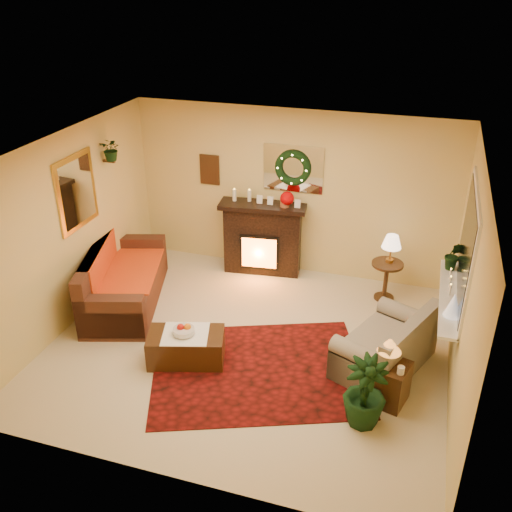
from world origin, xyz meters
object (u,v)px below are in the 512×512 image
(fireplace, at_px, (263,239))
(coffee_table, at_px, (186,346))
(end_table_square, at_px, (389,381))
(loveseat, at_px, (386,337))
(side_table_round, at_px, (386,279))
(sofa, at_px, (125,276))

(fireplace, height_order, coffee_table, fireplace)
(end_table_square, height_order, coffee_table, end_table_square)
(fireplace, bearing_deg, coffee_table, -101.99)
(end_table_square, xyz_separation_m, coffee_table, (-2.47, -0.00, -0.06))
(loveseat, relative_size, end_table_square, 2.68)
(side_table_round, bearing_deg, loveseat, -84.56)
(fireplace, relative_size, loveseat, 0.89)
(sofa, distance_m, fireplace, 2.23)
(fireplace, distance_m, coffee_table, 2.58)
(sofa, distance_m, end_table_square, 4.01)
(sofa, bearing_deg, end_table_square, -31.87)
(end_table_square, bearing_deg, side_table_round, 96.76)
(fireplace, bearing_deg, end_table_square, -55.56)
(fireplace, height_order, end_table_square, fireplace)
(coffee_table, bearing_deg, loveseat, -1.48)
(fireplace, xyz_separation_m, coffee_table, (-0.23, -2.55, -0.34))
(end_table_square, bearing_deg, fireplace, 131.33)
(loveseat, xyz_separation_m, coffee_table, (-2.36, -0.63, -0.21))
(sofa, distance_m, loveseat, 3.78)
(loveseat, xyz_separation_m, end_table_square, (0.11, -0.63, -0.15))
(sofa, relative_size, end_table_square, 4.08)
(fireplace, relative_size, coffee_table, 1.28)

